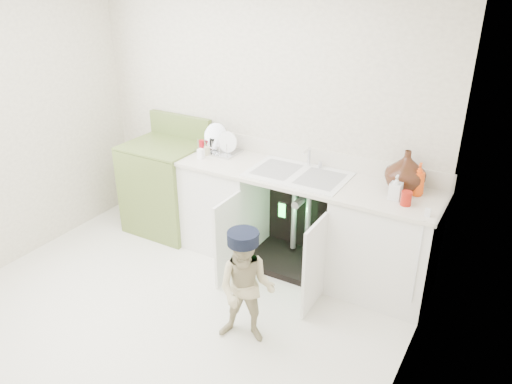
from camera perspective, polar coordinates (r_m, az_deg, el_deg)
ground at (r=4.13m, az=-10.33°, el=-13.89°), size 3.50×3.50×0.00m
room_shell at (r=3.49m, az=-11.89°, el=2.31°), size 6.00×5.50×1.26m
counter_run at (r=4.45m, az=5.02°, el=-3.07°), size 2.44×1.02×1.23m
avocado_stove at (r=5.16m, az=-10.15°, el=0.72°), size 0.74×0.65×1.15m
repair_worker at (r=3.61m, az=-1.11°, el=-10.85°), size 0.51×0.96×0.89m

